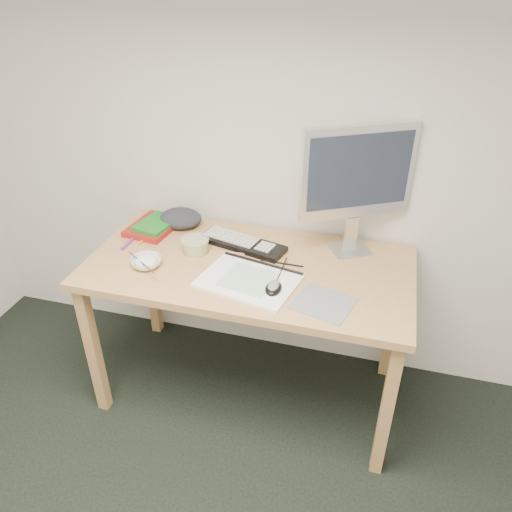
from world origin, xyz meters
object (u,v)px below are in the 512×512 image
Objects in this scene: rice_bowl at (146,262)px; monitor at (358,176)px; desk at (249,280)px; keyboard at (243,244)px; sketchpad at (248,281)px.

monitor is at bearing 24.20° from rice_bowl.
desk is 3.48× the size of keyboard.
sketchpad is 2.96× the size of rice_bowl.
keyboard is at bearing 38.43° from rice_bowl.
keyboard reaches higher than desk.
keyboard reaches higher than sketchpad.
monitor reaches higher than keyboard.
desk is at bearing 117.75° from sketchpad.
keyboard is (-0.07, 0.14, 0.09)m from desk.
desk is 10.75× the size of rice_bowl.
sketchpad is at bearing -54.11° from keyboard.
desk is 0.45m from rice_bowl.
monitor is (0.37, 0.36, 0.35)m from sketchpad.
keyboard is at bearing 161.65° from monitor.
desk is at bearing -179.32° from monitor.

